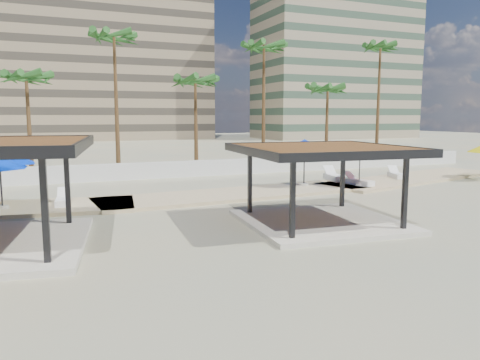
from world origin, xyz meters
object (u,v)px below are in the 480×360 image
object	(u,v)px
lounger_d	(397,175)
lounger_a	(63,201)
lounger_b	(358,182)
pavilion_central	(322,178)
umbrella_c	(360,152)
lounger_c	(334,177)

from	to	relation	value
lounger_d	lounger_a	bearing A→B (deg)	114.30
lounger_a	lounger_b	world-z (taller)	lounger_b
pavilion_central	lounger_a	distance (m)	12.60
umbrella_c	lounger_d	xyz separation A→B (m)	(4.76, 2.09, -1.88)
lounger_b	lounger_c	xyz separation A→B (m)	(-0.18, 2.40, 0.02)
lounger_d	lounger_b	bearing A→B (deg)	130.96
lounger_a	pavilion_central	bearing A→B (deg)	-122.90
umbrella_c	lounger_b	bearing A→B (deg)	60.52
pavilion_central	umbrella_c	world-z (taller)	pavilion_central
lounger_a	lounger_d	bearing A→B (deg)	-79.90
lounger_a	umbrella_c	bearing A→B (deg)	-85.66
lounger_a	lounger_d	world-z (taller)	lounger_d
umbrella_c	lounger_d	distance (m)	5.53
lounger_a	lounger_b	xyz separation A→B (m)	(17.41, -0.11, 0.02)
umbrella_c	lounger_b	world-z (taller)	umbrella_c
lounger_c	pavilion_central	bearing A→B (deg)	154.13
umbrella_c	lounger_c	world-z (taller)	umbrella_c
umbrella_c	lounger_a	bearing A→B (deg)	178.50
umbrella_c	lounger_c	bearing A→B (deg)	89.84
lounger_b	lounger_c	size ratio (longest dim) A/B	0.90
lounger_c	lounger_d	world-z (taller)	lounger_c
umbrella_c	lounger_d	size ratio (longest dim) A/B	1.50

